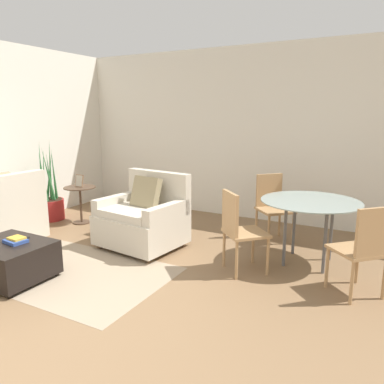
{
  "coord_description": "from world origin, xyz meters",
  "views": [
    {
      "loc": [
        2.46,
        -1.86,
        1.71
      ],
      "look_at": [
        0.29,
        2.14,
        0.75
      ],
      "focal_mm": 35.0,
      "sensor_mm": 36.0,
      "label": 1
    }
  ],
  "objects": [
    {
      "name": "potted_plant",
      "position": [
        -2.42,
        2.25,
        0.27
      ],
      "size": [
        0.44,
        0.44,
        1.32
      ],
      "color": "maroon",
      "rests_on": "ground_plane"
    },
    {
      "name": "ottoman",
      "position": [
        -0.96,
        0.46,
        0.22
      ],
      "size": [
        0.81,
        0.66,
        0.39
      ],
      "color": "black",
      "rests_on": "ground_plane"
    },
    {
      "name": "dining_chair_near_left",
      "position": [
        1.06,
        1.77,
        0.52
      ],
      "size": [
        0.59,
        0.59,
        0.9
      ],
      "color": "tan",
      "rests_on": "ground_plane"
    },
    {
      "name": "dining_chair_far_left",
      "position": [
        1.06,
        3.01,
        0.52
      ],
      "size": [
        0.59,
        0.59,
        0.9
      ],
      "color": "tan",
      "rests_on": "ground_plane"
    },
    {
      "name": "tv_remote_primary",
      "position": [
        -0.91,
        0.61,
        0.4
      ],
      "size": [
        0.11,
        0.16,
        0.01
      ],
      "color": "black",
      "rests_on": "ottoman"
    },
    {
      "name": "book_stack",
      "position": [
        -0.92,
        0.51,
        0.42
      ],
      "size": [
        0.23,
        0.2,
        0.06
      ],
      "color": "#2D478C",
      "rests_on": "ottoman"
    },
    {
      "name": "dining_table",
      "position": [
        1.68,
        2.39,
        0.66
      ],
      "size": [
        1.11,
        1.11,
        0.74
      ],
      "color": "#8C9E99",
      "rests_on": "ground_plane"
    },
    {
      "name": "area_rug",
      "position": [
        -0.64,
        0.87,
        0.0
      ],
      "size": [
        2.35,
        1.41,
        0.01
      ],
      "color": "gray",
      "rests_on": "ground_plane"
    },
    {
      "name": "dining_chair_near_right",
      "position": [
        2.3,
        1.77,
        0.52
      ],
      "size": [
        0.59,
        0.59,
        0.9
      ],
      "color": "tan",
      "rests_on": "ground_plane"
    },
    {
      "name": "picture_frame",
      "position": [
        -1.82,
        2.34,
        0.68
      ],
      "size": [
        0.15,
        0.07,
        0.19
      ],
      "color": "#8C6647",
      "rests_on": "side_table"
    },
    {
      "name": "armchair",
      "position": [
        -0.32,
        1.94,
        0.37
      ],
      "size": [
        1.08,
        0.95,
        0.96
      ],
      "color": "beige",
      "rests_on": "ground_plane"
    },
    {
      "name": "ground_plane",
      "position": [
        0.0,
        0.0,
        0.0
      ],
      "size": [
        20.0,
        20.0,
        0.0
      ],
      "primitive_type": "plane",
      "color": "brown"
    },
    {
      "name": "side_table",
      "position": [
        -1.82,
        2.34,
        0.41
      ],
      "size": [
        0.49,
        0.49,
        0.58
      ],
      "color": "#4C3828",
      "rests_on": "ground_plane"
    },
    {
      "name": "wall_back",
      "position": [
        0.0,
        3.91,
        1.38
      ],
      "size": [
        12.0,
        0.06,
        2.75
      ],
      "color": "silver",
      "rests_on": "ground_plane"
    }
  ]
}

